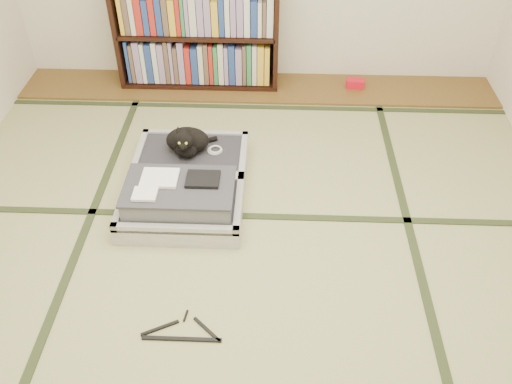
{
  "coord_description": "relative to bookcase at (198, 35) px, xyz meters",
  "views": [
    {
      "loc": [
        0.15,
        -2.1,
        2.36
      ],
      "look_at": [
        0.05,
        0.35,
        0.25
      ],
      "focal_mm": 38.0,
      "sensor_mm": 36.0,
      "label": 1
    }
  ],
  "objects": [
    {
      "name": "cat",
      "position": [
        0.06,
        -1.21,
        -0.21
      ],
      "size": [
        0.34,
        0.34,
        0.27
      ],
      "color": "black",
      "rests_on": "suitcase"
    },
    {
      "name": "suitcase",
      "position": [
        0.08,
        -1.5,
        -0.35
      ],
      "size": [
        0.76,
        1.01,
        0.3
      ],
      "color": "silver",
      "rests_on": "floor"
    },
    {
      "name": "floor",
      "position": [
        0.5,
        -2.07,
        -0.45
      ],
      "size": [
        4.5,
        4.5,
        0.0
      ],
      "primitive_type": "plane",
      "color": "tan",
      "rests_on": "ground"
    },
    {
      "name": "room_shell",
      "position": [
        0.5,
        -2.07,
        1.01
      ],
      "size": [
        4.5,
        4.5,
        4.5
      ],
      "color": "white",
      "rests_on": "ground"
    },
    {
      "name": "wood_strip",
      "position": [
        0.5,
        -0.07,
        -0.44
      ],
      "size": [
        4.0,
        0.5,
        0.02
      ],
      "primitive_type": "cube",
      "color": "brown",
      "rests_on": "ground"
    },
    {
      "name": "tatami_borders",
      "position": [
        0.5,
        -1.58,
        -0.45
      ],
      "size": [
        4.0,
        4.5,
        0.01
      ],
      "color": "#2D381E",
      "rests_on": "ground"
    },
    {
      "name": "cable_coil",
      "position": [
        0.24,
        -1.18,
        -0.3
      ],
      "size": [
        0.1,
        0.1,
        0.03
      ],
      "color": "white",
      "rests_on": "suitcase"
    },
    {
      "name": "bookcase",
      "position": [
        0.0,
        0.0,
        0.0
      ],
      "size": [
        1.32,
        0.3,
        0.92
      ],
      "color": "black",
      "rests_on": "wood_strip"
    },
    {
      "name": "red_item",
      "position": [
        1.33,
        -0.04,
        -0.4
      ],
      "size": [
        0.16,
        0.1,
        0.07
      ],
      "primitive_type": "cube",
      "rotation": [
        0.0,
        0.0,
        -0.07
      ],
      "color": "red",
      "rests_on": "wood_strip"
    },
    {
      "name": "hanger",
      "position": [
        0.21,
        -2.56,
        -0.44
      ],
      "size": [
        0.42,
        0.19,
        0.01
      ],
      "color": "black",
      "rests_on": "floor"
    }
  ]
}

